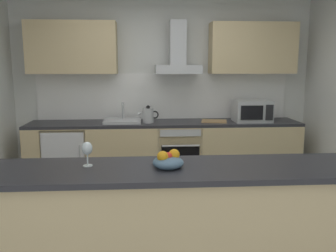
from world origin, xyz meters
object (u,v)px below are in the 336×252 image
microwave (252,111)px  kettle (148,115)px  refrigerator (68,157)px  range_hood (178,57)px  wine_glass (87,149)px  fruit_bowl (168,161)px  chopping_board (214,121)px  oven (178,153)px  sink (123,120)px

microwave → kettle: size_ratio=1.73×
refrigerator → range_hood: range_hood is taller
refrigerator → wine_glass: wine_glass is taller
fruit_bowl → chopping_board: fruit_bowl is taller
oven → wine_glass: size_ratio=4.50×
microwave → range_hood: 1.27m
wine_glass → range_hood: bearing=70.2°
refrigerator → chopping_board: chopping_board is taller
refrigerator → fruit_bowl: fruit_bowl is taller
wine_glass → refrigerator: bearing=105.7°
microwave → fruit_bowl: (-1.33, -2.36, -0.04)m
oven → microwave: microwave is taller
microwave → kettle: microwave is taller
range_hood → fruit_bowl: 2.65m
wine_glass → kettle: bearing=78.6°
sink → range_hood: bearing=8.8°
sink → range_hood: range_hood is taller
kettle → range_hood: range_hood is taller
sink → wine_glass: 2.33m
refrigerator → chopping_board: (2.02, -0.02, 0.49)m
fruit_bowl → refrigerator: bearing=117.1°
refrigerator → sink: size_ratio=1.70×
oven → kettle: 0.69m
range_hood → wine_glass: 2.69m
wine_glass → sink: bearing=87.3°
range_hood → wine_glass: (-0.88, -2.44, -0.70)m
kettle → range_hood: 0.90m
oven → chopping_board: bearing=-2.7°
refrigerator → microwave: size_ratio=1.70×
sink → wine_glass: (-0.11, -2.33, 0.16)m
refrigerator → chopping_board: 2.08m
refrigerator → microwave: bearing=-0.6°
refrigerator → fruit_bowl: (1.22, -2.39, 0.58)m
chopping_board → fruit_bowl: bearing=-108.7°
kettle → wine_glass: (-0.46, -2.28, 0.08)m
microwave → wine_glass: (-1.91, -2.29, 0.03)m
wine_glass → fruit_bowl: bearing=-7.3°
wine_glass → chopping_board: 2.68m
microwave → fruit_bowl: size_ratio=2.27×
range_hood → chopping_board: bearing=-17.2°
wine_glass → chopping_board: bearing=59.0°
sink → range_hood: size_ratio=0.69×
kettle → fruit_bowl: 2.36m
microwave → wine_glass: microwave is taller
microwave → chopping_board: 0.55m
wine_glass → oven: bearing=69.2°
microwave → wine_glass: size_ratio=2.81×
refrigerator → kettle: 1.25m
oven → sink: sink is taller
refrigerator → wine_glass: size_ratio=4.78×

